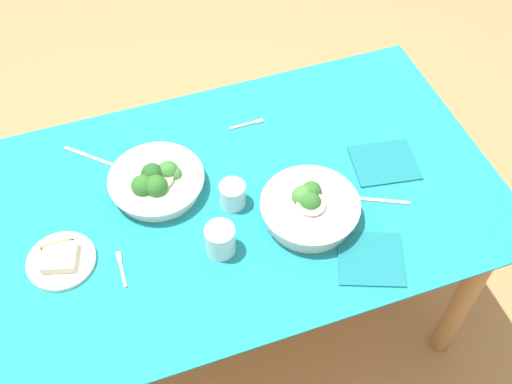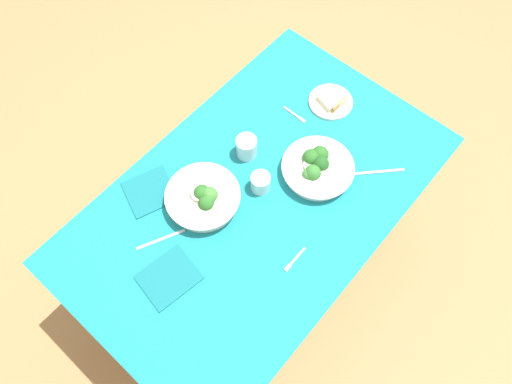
# 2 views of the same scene
# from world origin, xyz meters

# --- Properties ---
(ground_plane) EXTENTS (6.00, 6.00, 0.00)m
(ground_plane) POSITION_xyz_m (0.00, 0.00, 0.00)
(ground_plane) COLOR #9E7547
(dining_table) EXTENTS (1.47, 0.91, 0.74)m
(dining_table) POSITION_xyz_m (0.00, 0.00, 0.63)
(dining_table) COLOR #197A84
(dining_table) RESTS_ON ground_plane
(broccoli_bowl_far) EXTENTS (0.27, 0.27, 0.10)m
(broccoli_bowl_far) POSITION_xyz_m (-0.15, 0.13, 0.78)
(broccoli_bowl_far) COLOR silver
(broccoli_bowl_far) RESTS_ON dining_table
(broccoli_bowl_near) EXTENTS (0.27, 0.27, 0.09)m
(broccoli_bowl_near) POSITION_xyz_m (0.23, -0.10, 0.78)
(broccoli_bowl_near) COLOR white
(broccoli_bowl_near) RESTS_ON dining_table
(bread_side_plate) EXTENTS (0.18, 0.18, 0.04)m
(bread_side_plate) POSITION_xyz_m (0.53, 0.06, 0.75)
(bread_side_plate) COLOR silver
(bread_side_plate) RESTS_ON dining_table
(water_glass_center) EXTENTS (0.07, 0.07, 0.08)m
(water_glass_center) POSITION_xyz_m (0.04, 0.02, 0.78)
(water_glass_center) COLOR silver
(water_glass_center) RESTS_ON dining_table
(water_glass_side) EXTENTS (0.08, 0.08, 0.09)m
(water_glass_side) POSITION_xyz_m (0.12, 0.16, 0.79)
(water_glass_side) COLOR silver
(water_glass_side) RESTS_ON dining_table
(fork_by_far_bowl) EXTENTS (0.01, 0.11, 0.00)m
(fork_by_far_bowl) POSITION_xyz_m (0.38, 0.13, 0.74)
(fork_by_far_bowl) COLOR #B7B7BC
(fork_by_far_bowl) RESTS_ON dining_table
(fork_by_near_bowl) EXTENTS (0.11, 0.01, 0.00)m
(fork_by_near_bowl) POSITION_xyz_m (-0.10, -0.26, 0.74)
(fork_by_near_bowl) COLOR #B7B7BC
(fork_by_near_bowl) RESTS_ON dining_table
(table_knife_left) EXTENTS (0.17, 0.09, 0.00)m
(table_knife_left) POSITION_xyz_m (-0.36, 0.15, 0.74)
(table_knife_left) COLOR #B7B7BC
(table_knife_left) RESTS_ON dining_table
(table_knife_right) EXTENTS (0.17, 0.16, 0.00)m
(table_knife_right) POSITION_xyz_m (0.38, -0.27, 0.74)
(table_knife_right) COLOR #B7B7BC
(table_knife_right) RESTS_ON dining_table
(napkin_folded_upper) EXTENTS (0.21, 0.19, 0.01)m
(napkin_folded_upper) POSITION_xyz_m (-0.44, 0.03, 0.74)
(napkin_folded_upper) COLOR #156870
(napkin_folded_upper) RESTS_ON dining_table
(napkin_folded_lower) EXTENTS (0.22, 0.22, 0.01)m
(napkin_folded_lower) POSITION_xyz_m (-0.25, 0.32, 0.74)
(napkin_folded_lower) COLOR #156870
(napkin_folded_lower) RESTS_ON dining_table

